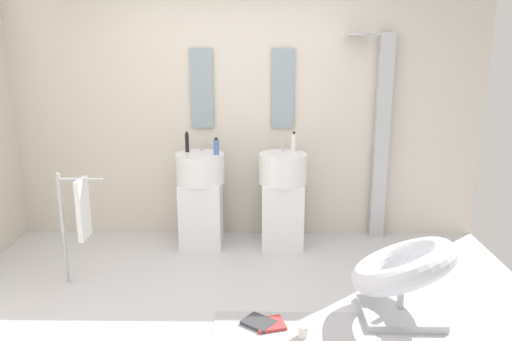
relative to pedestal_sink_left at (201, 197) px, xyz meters
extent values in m
cube|color=silver|center=(0.40, -1.28, -0.51)|extent=(4.80, 3.60, 0.04)
cube|color=beige|center=(0.40, 0.37, 0.81)|extent=(4.80, 0.10, 2.60)
cube|color=white|center=(0.00, 0.00, -0.17)|extent=(0.40, 0.40, 0.64)
cylinder|color=white|center=(0.00, 0.00, 0.29)|extent=(0.46, 0.46, 0.29)
cylinder|color=#B7BABF|center=(0.00, 0.13, 0.48)|extent=(0.02, 0.02, 0.10)
cube|color=white|center=(0.80, 0.00, -0.17)|extent=(0.40, 0.40, 0.64)
cylinder|color=white|center=(0.80, 0.00, 0.29)|extent=(0.46, 0.46, 0.29)
cylinder|color=#B7BABF|center=(0.80, 0.13, 0.48)|extent=(0.02, 0.02, 0.10)
cube|color=#8C9EA8|center=(0.00, 0.30, 1.02)|extent=(0.22, 0.03, 0.77)
cube|color=#8C9EA8|center=(0.80, 0.30, 1.02)|extent=(0.22, 0.03, 0.77)
cube|color=#B7BABF|center=(1.78, 0.25, 0.53)|extent=(0.14, 0.08, 2.05)
cylinder|color=#B7BABF|center=(1.63, 0.23, 1.54)|extent=(0.30, 0.02, 0.02)
cylinder|color=#B7BABF|center=(1.48, 0.20, 1.54)|extent=(0.24, 0.24, 0.02)
cube|color=#B7BABF|center=(1.62, -1.32, -0.46)|extent=(0.56, 0.50, 0.06)
cylinder|color=#B7BABF|center=(1.62, -1.32, -0.29)|extent=(0.05, 0.05, 0.34)
torus|color=silver|center=(1.62, -1.32, -0.09)|extent=(1.06, 1.06, 0.49)
cylinder|color=#B7BABF|center=(-1.03, -0.83, -0.02)|extent=(0.03, 0.03, 0.95)
cylinder|color=#B7BABF|center=(-0.85, -0.83, 0.41)|extent=(0.36, 0.02, 0.02)
cube|color=white|center=(-0.85, -0.83, 0.16)|extent=(0.04, 0.22, 0.50)
cube|color=#B2B2B7|center=(0.82, -1.62, -0.49)|extent=(1.13, 0.63, 0.01)
cube|color=#38383D|center=(0.58, -1.47, -0.47)|extent=(0.27, 0.26, 0.03)
cube|color=#B73838|center=(0.66, -1.49, -0.47)|extent=(0.25, 0.23, 0.02)
cylinder|color=white|center=(0.88, -1.62, -0.44)|extent=(0.07, 0.07, 0.08)
cylinder|color=black|center=(-0.13, 0.08, 0.52)|extent=(0.04, 0.04, 0.18)
cylinder|color=black|center=(-0.13, 0.08, 0.62)|extent=(0.02, 0.02, 0.02)
cylinder|color=white|center=(0.90, 0.10, 0.52)|extent=(0.05, 0.05, 0.18)
cylinder|color=black|center=(0.90, 0.10, 0.62)|extent=(0.03, 0.03, 0.02)
cylinder|color=#4C72B7|center=(0.16, -0.04, 0.50)|extent=(0.05, 0.05, 0.14)
cylinder|color=black|center=(0.16, -0.04, 0.59)|extent=(0.03, 0.03, 0.02)
camera|label=1|loc=(0.60, -4.65, 1.46)|focal=35.05mm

